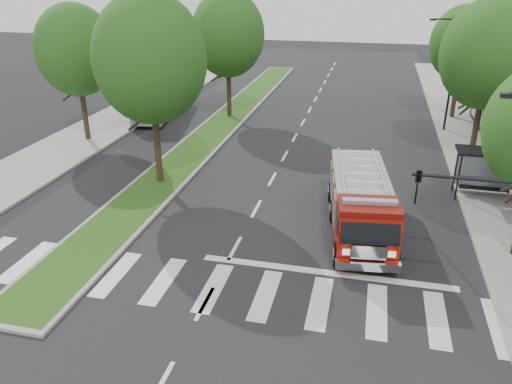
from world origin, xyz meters
TOP-DOWN VIEW (x-y plane):
  - ground at (0.00, 0.00)m, footprint 140.00×140.00m
  - sidewalk_right at (12.50, 10.00)m, footprint 5.00×80.00m
  - sidewalk_left at (-14.50, 10.00)m, footprint 5.00×80.00m
  - median at (-6.00, 18.00)m, footprint 3.00×50.00m
  - bus_shelter at (11.20, 8.15)m, footprint 3.20×1.60m
  - tree_right_mid at (11.50, 14.00)m, footprint 5.60×5.60m
  - tree_right_far at (11.50, 24.00)m, footprint 5.00×5.00m
  - tree_median_near at (-6.00, 6.00)m, footprint 5.80×5.80m
  - tree_median_far at (-6.00, 20.00)m, footprint 5.60×5.60m
  - tree_left_mid at (-14.00, 12.00)m, footprint 5.20×5.20m
  - streetlight_right_far at (10.35, 20.00)m, footprint 2.11×0.20m
  - fire_engine at (5.05, 2.93)m, footprint 3.50×8.46m
  - city_bus at (-12.00, 20.04)m, footprint 4.21×10.33m

SIDE VIEW (x-z plane):
  - ground at x=0.00m, z-range 0.00..0.00m
  - sidewalk_right at x=12.50m, z-range 0.00..0.15m
  - sidewalk_left at x=-14.50m, z-range 0.00..0.15m
  - median at x=-6.00m, z-range 0.00..0.16m
  - fire_engine at x=5.05m, z-range -0.06..2.79m
  - city_bus at x=-12.00m, z-range 0.00..2.80m
  - bus_shelter at x=11.20m, z-range 0.73..3.34m
  - streetlight_right_far at x=10.35m, z-range 0.48..8.48m
  - tree_right_far at x=11.50m, z-range 1.47..10.20m
  - tree_left_mid at x=-14.00m, z-range 1.58..10.74m
  - tree_right_mid at x=11.50m, z-range 1.63..11.35m
  - tree_median_far at x=-6.00m, z-range 1.63..11.35m
  - tree_median_near at x=-6.00m, z-range 1.73..11.89m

